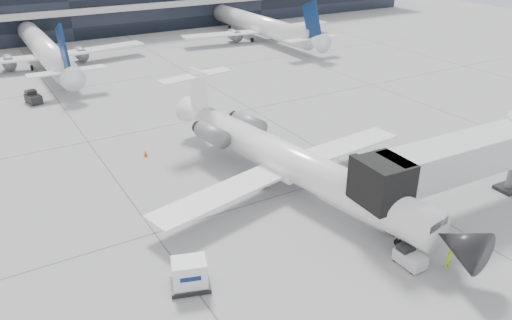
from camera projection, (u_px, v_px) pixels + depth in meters
ground at (268, 199)px, 41.96m from camera, size 220.00×220.00×0.00m
terminal at (59, 7)px, 103.35m from camera, size 170.00×22.00×10.00m
bg_jet_center at (47, 65)px, 80.90m from camera, size 32.00×40.00×9.60m
bg_jet_right at (258, 39)px, 99.33m from camera, size 32.00×40.00×9.60m
regional_jet at (289, 160)px, 42.68m from camera, size 26.74×33.36×7.72m
jet_bridge at (474, 154)px, 39.00m from camera, size 19.82×4.68×6.37m
ramp_worker at (449, 257)px, 33.38m from camera, size 0.58×0.38×1.57m
baggage_tug at (409, 257)px, 33.71m from camera, size 1.26×2.12×1.35m
cargo_uld at (190, 275)px, 31.37m from camera, size 2.94×2.53×2.03m
traffic_cone at (146, 153)px, 49.49m from camera, size 0.52×0.52×0.62m
far_tug at (33, 98)px, 63.81m from camera, size 1.97×2.76×1.59m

